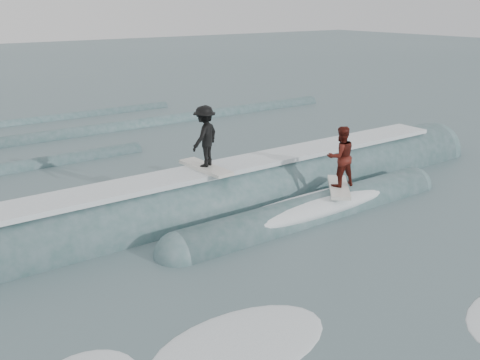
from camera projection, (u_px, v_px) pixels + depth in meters
ground at (398, 300)px, 11.10m from camera, size 160.00×160.00×0.00m
breaking_wave at (234, 206)px, 16.10m from camera, size 23.08×3.98×2.39m
surfer_black at (205, 139)px, 15.24m from camera, size 1.31×2.03×1.86m
surfer_red at (340, 159)px, 15.55m from camera, size 1.73×1.86×1.89m
whitewater at (474, 325)px, 10.25m from camera, size 16.15×7.34×0.10m
far_swells at (19, 145)px, 23.00m from camera, size 35.53×8.65×0.80m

